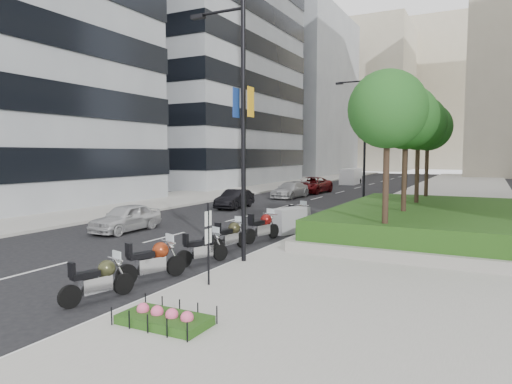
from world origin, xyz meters
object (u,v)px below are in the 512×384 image
Objects in this scene: parking_sign at (208,239)px; car_c at (290,190)px; lamp_post_0 at (239,118)px; motorcycle_1 at (153,260)px; lamp_post_2 at (406,142)px; motorcycle_6 at (298,215)px; delivery_van at (351,177)px; motorcycle_0 at (99,280)px; car_d at (312,185)px; car_b at (235,199)px; car_a at (126,218)px; lamp_post_1 at (362,136)px; motorcycle_3 at (230,236)px; motorcycle_4 at (263,227)px; motorcycle_2 at (204,248)px; motorcycle_5 at (290,221)px.

parking_sign reaches higher than car_c.
lamp_post_0 is 5.51m from motorcycle_1.
lamp_post_0 and lamp_post_2 have the same top height.
lamp_post_0 is 24.88m from car_c.
delivery_van is (-6.69, 34.73, 0.33)m from motorcycle_6.
lamp_post_0 is 35.00m from lamp_post_2.
lamp_post_2 is at bearing 12.97° from motorcycle_0.
car_d is at bearing 25.55° from motorcycle_6.
delivery_van is at bearing 84.67° from car_b.
motorcycle_0 is at bearing -133.73° from parking_sign.
motorcycle_6 is at bearing 37.23° from car_a.
lamp_post_1 is (0.00, 17.00, 0.00)m from lamp_post_0.
lamp_post_1 is at bearing 2.57° from motorcycle_3.
lamp_post_1 is 3.60× the size of parking_sign.
car_a is (-9.03, 6.39, -0.77)m from parking_sign.
car_b is at bearing -89.54° from car_d.
motorcycle_1 is at bearing -72.56° from car_b.
lamp_post_1 is 13.54m from motorcycle_4.
car_d is at bearing -91.69° from delivery_van.
motorcycle_3 is at bearing 28.59° from motorcycle_2.
motorcycle_2 is (-1.19, -35.49, -4.50)m from lamp_post_2.
motorcycle_6 is (0.15, 6.93, 0.00)m from motorcycle_3.
car_c is (-7.83, 6.20, -4.37)m from lamp_post_1.
delivery_van is (-6.54, 41.66, 0.33)m from motorcycle_3.
motorcycle_4 is (-1.21, -12.74, -4.43)m from lamp_post_1.
car_a is (-7.01, 6.35, 0.06)m from motorcycle_1.
car_a is at bearing -88.65° from car_c.
lamp_post_2 is at bearing 5.61° from motorcycle_3.
motorcycle_3 is at bearing -95.60° from lamp_post_1.
parking_sign is at bearing -153.85° from motorcycle_4.
car_b reaches higher than motorcycle_1.
parking_sign is 5.41m from motorcycle_3.
car_c is at bearing -91.74° from delivery_van.
motorcycle_3 reaches higher than motorcycle_0.
motorcycle_0 is (-1.38, -5.13, -4.50)m from lamp_post_0.
lamp_post_1 is at bearing 11.38° from motorcycle_0.
lamp_post_1 is 1.00× the size of lamp_post_2.
motorcycle_3 is 14.18m from car_b.
motorcycle_6 is at bearing 98.57° from lamp_post_0.
delivery_van is (-6.66, 46.51, 0.31)m from motorcycle_1.
parking_sign is 1.12× the size of motorcycle_1.
car_d is (0.50, 14.50, 0.12)m from car_b.
delivery_van is (-6.81, 39.29, 0.30)m from motorcycle_4.
parking_sign is at bearing -150.79° from motorcycle_5.
motorcycle_3 is at bearing 21.76° from motorcycle_1.
car_b is at bearing 64.52° from motorcycle_5.
car_b is 0.71× the size of car_d.
delivery_van is (-8.02, 26.55, -4.13)m from lamp_post_1.
motorcycle_1 is 9.62m from motorcycle_5.
motorcycle_3 is (-1.48, -33.11, -4.47)m from lamp_post_2.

